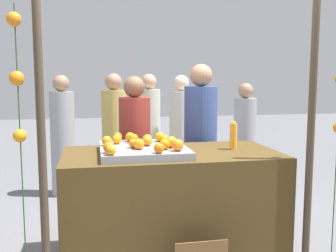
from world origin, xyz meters
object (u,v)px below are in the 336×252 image
Objects in this scene: stall_counter at (171,206)px; vendor_left at (135,159)px; orange_0 at (130,137)px; vendor_right at (200,152)px; juice_bottle at (233,136)px; orange_1 at (139,144)px.

vendor_left is (-0.23, 0.71, 0.26)m from stall_counter.
orange_0 is 0.93m from vendor_right.
stall_counter is 22.00× the size of orange_0.
orange_0 is at bearing -149.01° from vendor_right.
juice_bottle reaches higher than orange_0.
juice_bottle is at bearing 11.35° from orange_1.
orange_1 is at bearing -84.98° from orange_0.
stall_counter is 7.34× the size of juice_bottle.
vendor_left is at bearing 107.79° from stall_counter.
juice_bottle reaches higher than stall_counter.
vendor_left is at bearing 79.09° from orange_0.
juice_bottle is (0.87, -0.22, 0.01)m from orange_0.
stall_counter is 0.69m from orange_0.
vendor_right reaches higher than stall_counter.
vendor_left is at bearing 178.63° from vendor_right.
orange_1 is at bearing -93.86° from vendor_left.
vendor_right is at bearing 57.46° from stall_counter.
orange_0 reaches higher than stall_counter.
stall_counter is 0.79m from vendor_left.
orange_1 is 0.05× the size of vendor_right.
vendor_left reaches higher than orange_0.
orange_0 is 0.95× the size of orange_1.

